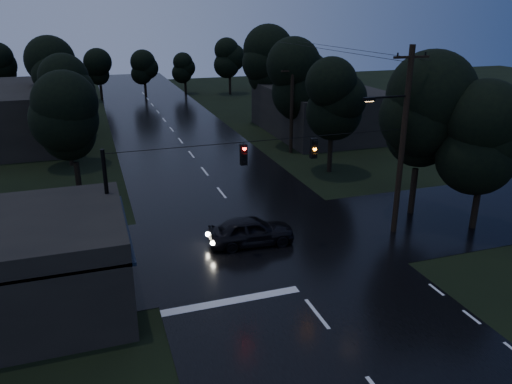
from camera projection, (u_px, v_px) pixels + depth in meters
main_road at (191, 155)px, 42.42m from camera, size 12.00×120.00×0.02m
cross_street at (260, 242)px, 26.40m from camera, size 60.00×9.00×0.02m
building_far_right at (321, 111)px, 49.42m from camera, size 10.00×14.00×4.40m
building_far_left at (20, 114)px, 46.27m from camera, size 10.00×16.00×5.00m
utility_pole_main at (401, 139)px, 25.92m from camera, size 3.50×0.30×10.00m
utility_pole_far at (292, 108)px, 41.80m from camera, size 2.00×0.30×7.50m
anchor_pole_left at (109, 214)px, 22.23m from camera, size 0.18×0.18×6.00m
span_signals at (279, 151)px, 23.87m from camera, size 15.00×0.37×1.12m
tree_corner_near at (422, 115)px, 28.23m from camera, size 4.48×4.48×9.44m
tree_corner_far at (487, 137)px, 26.41m from camera, size 3.92×3.92×8.26m
tree_left_a at (70, 119)px, 30.80m from camera, size 3.92×3.92×8.26m
tree_left_b at (63, 94)px, 37.62m from camera, size 4.20×4.20×8.85m
tree_left_c at (58, 74)px, 46.21m from camera, size 4.48×4.48×9.44m
tree_right_a at (333, 98)px, 36.07m from camera, size 4.20×4.20×8.85m
tree_right_b at (297, 79)px, 43.24m from camera, size 4.48×4.48×9.44m
tree_right_c at (265, 63)px, 52.20m from camera, size 4.76×4.76×10.03m
car at (251, 231)px, 25.96m from camera, size 4.58×2.09×1.53m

